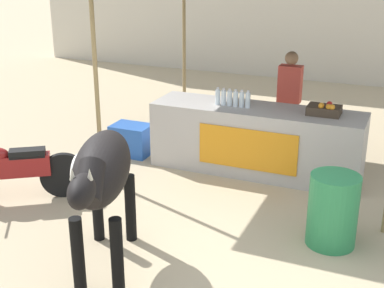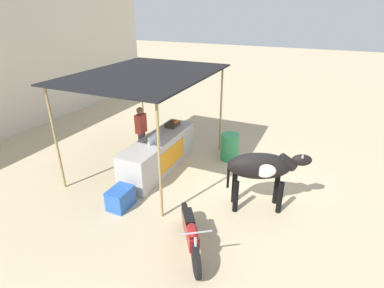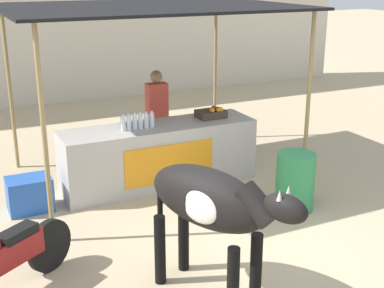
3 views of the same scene
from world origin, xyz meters
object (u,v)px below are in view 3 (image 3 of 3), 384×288
water_barrel (295,181)px  cow (212,204)px  cooler_box (30,194)px  stall_counter (159,155)px  motorcycle_parked (4,261)px  vendor_behind_counter (157,118)px  fruit_crate (211,113)px

water_barrel → cow: size_ratio=0.45×
cooler_box → cow: bearing=-65.6°
stall_counter → motorcycle_parked: stall_counter is taller
cooler_box → motorcycle_parked: (-0.58, -2.04, 0.19)m
cooler_box → motorcycle_parked: motorcycle_parked is taller
vendor_behind_counter → cooler_box: 2.49m
cow → motorcycle_parked: cow is taller
fruit_crate → cooler_box: (-2.91, -0.14, -0.79)m
water_barrel → motorcycle_parked: (-3.92, -0.50, 0.02)m
vendor_behind_counter → water_barrel: 2.67m
stall_counter → cooler_box: stall_counter is taller
fruit_crate → motorcycle_parked: bearing=-147.9°
vendor_behind_counter → cow: 3.88m
stall_counter → cooler_box: size_ratio=5.00×
stall_counter → motorcycle_parked: bearing=-140.1°
vendor_behind_counter → motorcycle_parked: 4.08m
fruit_crate → cow: cow is taller
cooler_box → motorcycle_parked: 2.13m
vendor_behind_counter → water_barrel: bearing=-65.7°
cow → stall_counter: bearing=77.5°
water_barrel → stall_counter: bearing=129.7°
vendor_behind_counter → cooler_box: vendor_behind_counter is taller
fruit_crate → water_barrel: size_ratio=0.54×
fruit_crate → vendor_behind_counter: (-0.64, 0.71, -0.18)m
cooler_box → fruit_crate: bearing=2.8°
stall_counter → vendor_behind_counter: bearing=69.7°
stall_counter → motorcycle_parked: 3.34m
fruit_crate → vendor_behind_counter: 0.97m
motorcycle_parked → fruit_crate: bearing=32.1°
fruit_crate → cow: 3.44m
cooler_box → water_barrel: water_barrel is taller
water_barrel → vendor_behind_counter: bearing=114.3°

